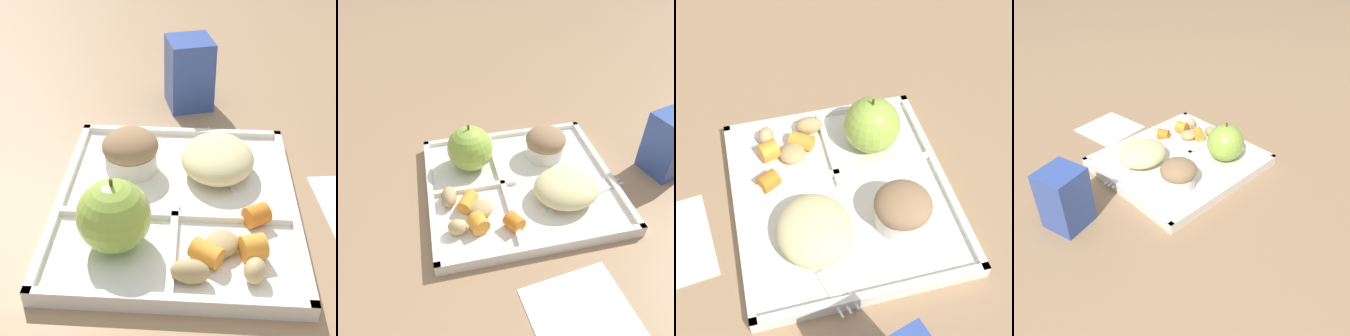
{
  "view_description": "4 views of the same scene",
  "coord_description": "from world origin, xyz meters",
  "views": [
    {
      "loc": [
        -0.44,
        -0.02,
        0.38
      ],
      "look_at": [
        0.02,
        0.01,
        0.05
      ],
      "focal_mm": 52.26,
      "sensor_mm": 36.0,
      "label": 1
    },
    {
      "loc": [
        -0.12,
        -0.4,
        0.41
      ],
      "look_at": [
        -0.02,
        0.0,
        0.05
      ],
      "focal_mm": 37.45,
      "sensor_mm": 36.0,
      "label": 2
    },
    {
      "loc": [
        0.36,
        -0.09,
        0.51
      ],
      "look_at": [
        0.0,
        0.0,
        0.06
      ],
      "focal_mm": 51.25,
      "sensor_mm": 36.0,
      "label": 3
    },
    {
      "loc": [
        0.44,
        0.46,
        0.45
      ],
      "look_at": [
        0.04,
        0.04,
        0.03
      ],
      "focal_mm": 39.37,
      "sensor_mm": 36.0,
      "label": 4
    }
  ],
  "objects": [
    {
      "name": "lunch_tray",
      "position": [
        -0.0,
        0.0,
        0.01
      ],
      "size": [
        0.3,
        0.28,
        0.02
      ],
      "color": "silver",
      "rests_on": "ground"
    },
    {
      "name": "ground",
      "position": [
        0.0,
        0.0,
        0.0
      ],
      "size": [
        6.0,
        6.0,
        0.0
      ],
      "primitive_type": "plane",
      "color": "#997551"
    },
    {
      "name": "potato_chunk_golden",
      "position": [
        -0.11,
        -0.08,
        0.02
      ],
      "size": [
        0.03,
        0.03,
        0.02
      ],
      "primitive_type": "ellipsoid",
      "rotation": [
        0.0,
        0.0,
        6.07
      ],
      "color": "tan",
      "rests_on": "lunch_tray"
    },
    {
      "name": "potato_chunk_small",
      "position": [
        -0.08,
        -0.05,
        0.02
      ],
      "size": [
        0.05,
        0.05,
        0.02
      ],
      "primitive_type": "ellipsoid",
      "rotation": [
        0.0,
        0.0,
        5.69
      ],
      "color": "tan",
      "rests_on": "lunch_tray"
    },
    {
      "name": "green_apple",
      "position": [
        -0.07,
        0.06,
        0.05
      ],
      "size": [
        0.08,
        0.08,
        0.08
      ],
      "color": "#93B742",
      "rests_on": "lunch_tray"
    },
    {
      "name": "milk_carton",
      "position": [
        0.26,
        -0.01,
        0.05
      ],
      "size": [
        0.08,
        0.08,
        0.11
      ],
      "primitive_type": "cube",
      "rotation": [
        0.0,
        0.0,
        0.27
      ],
      "color": "#334C99",
      "rests_on": "ground"
    },
    {
      "name": "meatball_front",
      "position": [
        0.08,
        -0.04,
        0.03
      ],
      "size": [
        0.03,
        0.03,
        0.03
      ],
      "primitive_type": "sphere",
      "color": "brown",
      "rests_on": "lunch_tray"
    },
    {
      "name": "meatball_center",
      "position": [
        0.07,
        -0.05,
        0.03
      ],
      "size": [
        0.03,
        0.03,
        0.03
      ],
      "primitive_type": "sphere",
      "color": "brown",
      "rests_on": "lunch_tray"
    },
    {
      "name": "bran_muffin",
      "position": [
        0.06,
        0.06,
        0.04
      ],
      "size": [
        0.07,
        0.07,
        0.05
      ],
      "color": "silver",
      "rests_on": "lunch_tray"
    },
    {
      "name": "plastic_fork",
      "position": [
        0.1,
        -0.05,
        0.01
      ],
      "size": [
        0.14,
        0.05,
        0.0
      ],
      "color": "silver",
      "rests_on": "lunch_tray"
    },
    {
      "name": "carrot_slice_diagonal",
      "position": [
        -0.09,
        -0.03,
        0.02
      ],
      "size": [
        0.04,
        0.04,
        0.02
      ],
      "primitive_type": "cylinder",
      "rotation": [
        0.0,
        1.57,
        4.14
      ],
      "color": "orange",
      "rests_on": "lunch_tray"
    },
    {
      "name": "carrot_slice_back",
      "position": [
        -0.03,
        -0.09,
        0.02
      ],
      "size": [
        0.03,
        0.03,
        0.02
      ],
      "primitive_type": "cylinder",
      "rotation": [
        0.0,
        1.57,
        5.22
      ],
      "color": "orange",
      "rests_on": "lunch_tray"
    },
    {
      "name": "carrot_slice_small",
      "position": [
        -0.08,
        -0.08,
        0.03
      ],
      "size": [
        0.03,
        0.03,
        0.03
      ],
      "primitive_type": "cylinder",
      "rotation": [
        0.0,
        1.57,
        1.88
      ],
      "color": "orange",
      "rests_on": "lunch_tray"
    },
    {
      "name": "egg_noodle_pile",
      "position": [
        0.06,
        -0.05,
        0.03
      ],
      "size": [
        0.1,
        0.09,
        0.04
      ],
      "primitive_type": "ellipsoid",
      "color": "beige",
      "rests_on": "lunch_tray"
    },
    {
      "name": "potato_chunk_wedge",
      "position": [
        -0.12,
        -0.02,
        0.02
      ],
      "size": [
        0.03,
        0.04,
        0.02
      ],
      "primitive_type": "ellipsoid",
      "rotation": [
        0.0,
        0.0,
        4.65
      ],
      "color": "tan",
      "rests_on": "lunch_tray"
    }
  ]
}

